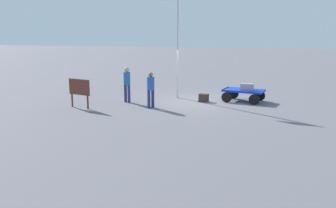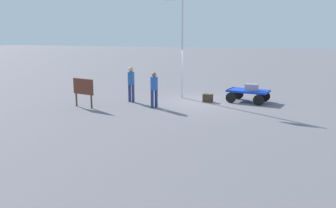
{
  "view_description": "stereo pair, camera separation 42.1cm",
  "coord_description": "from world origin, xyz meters",
  "px_view_note": "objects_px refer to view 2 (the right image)",
  "views": [
    {
      "loc": [
        -3.13,
        17.82,
        3.47
      ],
      "look_at": [
        -0.09,
        6.0,
        1.03
      ],
      "focal_mm": 39.31,
      "sensor_mm": 36.0,
      "label": 1
    },
    {
      "loc": [
        -3.53,
        17.71,
        3.47
      ],
      "look_at": [
        -0.09,
        6.0,
        1.03
      ],
      "focal_mm": 39.31,
      "sensor_mm": 36.0,
      "label": 2
    }
  ],
  "objects_px": {
    "worker_trailing": "(131,81)",
    "flagpole": "(180,33)",
    "signboard": "(83,88)",
    "luggage_cart": "(248,93)",
    "suitcase_dark": "(208,98)",
    "worker_lead": "(154,87)",
    "suitcase_grey": "(252,87)"
  },
  "relations": [
    {
      "from": "worker_trailing",
      "to": "flagpole",
      "type": "xyz_separation_m",
      "value": [
        -2.01,
        -1.83,
        2.33
      ]
    },
    {
      "from": "signboard",
      "to": "luggage_cart",
      "type": "bearing_deg",
      "value": -154.43
    },
    {
      "from": "suitcase_dark",
      "to": "worker_lead",
      "type": "height_order",
      "value": "worker_lead"
    },
    {
      "from": "suitcase_dark",
      "to": "worker_lead",
      "type": "xyz_separation_m",
      "value": [
        2.12,
        2.03,
        0.75
      ]
    },
    {
      "from": "suitcase_dark",
      "to": "flagpole",
      "type": "xyz_separation_m",
      "value": [
        1.63,
        -0.78,
        3.16
      ]
    },
    {
      "from": "luggage_cart",
      "to": "worker_trailing",
      "type": "height_order",
      "value": "worker_trailing"
    },
    {
      "from": "suitcase_dark",
      "to": "flagpole",
      "type": "distance_m",
      "value": 3.64
    },
    {
      "from": "worker_trailing",
      "to": "signboard",
      "type": "height_order",
      "value": "worker_trailing"
    },
    {
      "from": "luggage_cart",
      "to": "suitcase_dark",
      "type": "distance_m",
      "value": 1.98
    },
    {
      "from": "luggage_cart",
      "to": "worker_lead",
      "type": "bearing_deg",
      "value": 32.65
    },
    {
      "from": "suitcase_grey",
      "to": "suitcase_dark",
      "type": "height_order",
      "value": "suitcase_grey"
    },
    {
      "from": "suitcase_grey",
      "to": "signboard",
      "type": "xyz_separation_m",
      "value": [
        7.33,
        3.27,
        0.11
      ]
    },
    {
      "from": "signboard",
      "to": "suitcase_grey",
      "type": "bearing_deg",
      "value": -155.94
    },
    {
      "from": "suitcase_grey",
      "to": "suitcase_dark",
      "type": "xyz_separation_m",
      "value": [
        2.07,
        0.39,
        -0.57
      ]
    },
    {
      "from": "worker_lead",
      "to": "worker_trailing",
      "type": "distance_m",
      "value": 1.81
    },
    {
      "from": "worker_trailing",
      "to": "luggage_cart",
      "type": "bearing_deg",
      "value": -163.95
    },
    {
      "from": "worker_lead",
      "to": "flagpole",
      "type": "xyz_separation_m",
      "value": [
        -0.49,
        -2.81,
        2.4
      ]
    },
    {
      "from": "suitcase_grey",
      "to": "signboard",
      "type": "height_order",
      "value": "signboard"
    },
    {
      "from": "worker_trailing",
      "to": "signboard",
      "type": "bearing_deg",
      "value": 48.56
    },
    {
      "from": "suitcase_dark",
      "to": "worker_trailing",
      "type": "bearing_deg",
      "value": 16.07
    },
    {
      "from": "suitcase_grey",
      "to": "worker_trailing",
      "type": "xyz_separation_m",
      "value": [
        5.72,
        1.44,
        0.25
      ]
    },
    {
      "from": "luggage_cart",
      "to": "worker_trailing",
      "type": "relative_size",
      "value": 1.23
    },
    {
      "from": "luggage_cart",
      "to": "worker_lead",
      "type": "height_order",
      "value": "worker_lead"
    },
    {
      "from": "suitcase_grey",
      "to": "flagpole",
      "type": "xyz_separation_m",
      "value": [
        3.7,
        -0.39,
        2.59
      ]
    },
    {
      "from": "luggage_cart",
      "to": "signboard",
      "type": "bearing_deg",
      "value": 25.57
    },
    {
      "from": "suitcase_grey",
      "to": "worker_lead",
      "type": "bearing_deg",
      "value": 30.01
    },
    {
      "from": "luggage_cart",
      "to": "signboard",
      "type": "height_order",
      "value": "signboard"
    },
    {
      "from": "suitcase_dark",
      "to": "worker_trailing",
      "type": "height_order",
      "value": "worker_trailing"
    },
    {
      "from": "suitcase_grey",
      "to": "signboard",
      "type": "relative_size",
      "value": 0.49
    },
    {
      "from": "suitcase_grey",
      "to": "flagpole",
      "type": "relative_size",
      "value": 0.11
    },
    {
      "from": "signboard",
      "to": "worker_trailing",
      "type": "bearing_deg",
      "value": -131.44
    },
    {
      "from": "luggage_cart",
      "to": "suitcase_dark",
      "type": "xyz_separation_m",
      "value": [
        1.89,
        0.54,
        -0.25
      ]
    }
  ]
}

